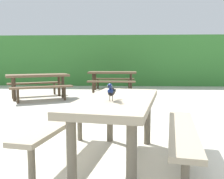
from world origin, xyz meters
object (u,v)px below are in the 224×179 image
object	(u,v)px
picnic_table_foreground	(118,114)
picnic_table_mid_left	(112,76)
picnic_table_mid_right	(38,80)
bird_grackle	(111,91)

from	to	relation	value
picnic_table_foreground	picnic_table_mid_left	world-z (taller)	same
picnic_table_mid_left	picnic_table_mid_right	distance (m)	2.97
picnic_table_foreground	picnic_table_mid_right	world-z (taller)	same
picnic_table_foreground	picnic_table_mid_left	distance (m)	6.74
picnic_table_mid_left	bird_grackle	bearing A→B (deg)	-87.44
picnic_table_foreground	bird_grackle	size ratio (longest dim) A/B	6.96
picnic_table_mid_left	picnic_table_mid_right	world-z (taller)	same
bird_grackle	picnic_table_mid_right	size ratio (longest dim) A/B	0.12
picnic_table_mid_right	picnic_table_foreground	bearing A→B (deg)	-61.54
bird_grackle	picnic_table_mid_right	bearing A→B (deg)	116.66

